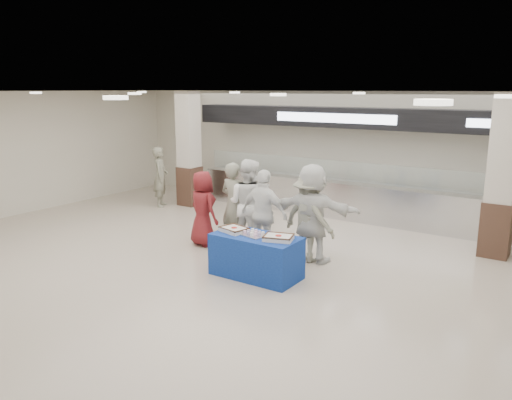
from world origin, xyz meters
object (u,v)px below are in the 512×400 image
Objects in this scene: display_table at (256,256)px; chef_short at (264,214)px; soldier_b at (309,218)px; chef_tall at (248,204)px; sheet_cake_right at (278,237)px; sheet_cake_left at (234,229)px; soldier_bg at (161,177)px; civilian_white at (312,213)px; civilian_maroon at (203,209)px; cupcake_tray at (254,233)px; soldier_a at (234,204)px.

display_table is 1.16m from chef_short.
chef_tall is at bearing 7.09° from soldier_b.
sheet_cake_right is 0.33× the size of soldier_b.
soldier_bg is (-4.80, 3.02, 0.04)m from sheet_cake_left.
sheet_cake_right is 0.30× the size of civilian_white.
sheet_cake_left is at bearing 107.65° from chef_tall.
chef_tall is 1.11× the size of soldier_bg.
chef_tall is (-1.55, 1.32, 0.13)m from sheet_cake_right.
sheet_cake_right is 6.46m from soldier_bg.
display_table is 0.81× the size of civilian_white.
chef_short is at bearing -161.68° from civilian_maroon.
soldier_bg reaches higher than sheet_cake_left.
chef_tall reaches higher than display_table.
civilian_maroon is at bearing -155.73° from soldier_bg.
display_table is 0.98× the size of civilian_maroon.
civilian_maroon reaches higher than display_table.
soldier_b is at bearing 94.12° from sheet_cake_right.
sheet_cake_left is 0.92m from sheet_cake_right.
sheet_cake_left is 0.28× the size of civilian_white.
soldier_b is 1.02× the size of soldier_bg.
civilian_maroon is at bearing 154.73° from cupcake_tray.
chef_tall reaches higher than sheet_cake_left.
soldier_b is (0.83, 1.28, 0.06)m from sheet_cake_left.
chef_tall is at bearing 128.44° from cupcake_tray.
soldier_bg is (-5.69, 1.74, -0.12)m from civilian_white.
soldier_bg is (-4.81, 2.06, -0.03)m from chef_short.
chef_short reaches higher than soldier_b.
sheet_cake_right is at bearing 134.19° from chef_short.
chef_tall is (-1.09, 1.32, 0.56)m from display_table.
chef_short is (0.97, -0.32, -0.01)m from soldier_a.
soldier_bg is (-3.31, 2.11, 0.05)m from civilian_maroon.
civilian_maroon reaches higher than cupcake_tray.
soldier_b is at bearing -158.71° from chef_short.
chef_short reaches higher than soldier_bg.
sheet_cake_right is 0.31× the size of chef_tall.
sheet_cake_left reaches higher than cupcake_tray.
soldier_a is 0.93× the size of civilian_white.
civilian_maroon is 3.92m from soldier_bg.
soldier_a is 0.95× the size of chef_tall.
display_table is at bearing 5.11° from cupcake_tray.
sheet_cake_right is 2.58m from civilian_maroon.
display_table is 0.91× the size of soldier_b.
soldier_bg is at bearing -29.63° from chef_tall.
civilian_white reaches higher than chef_tall.
civilian_maroon is 0.93× the size of soldier_b.
sheet_cake_right is at bearing 82.75° from civilian_white.
civilian_white is at bearing 170.28° from chef_tall.
civilian_white is (0.88, 0.31, 0.08)m from chef_short.
chef_tall is 1.09× the size of soldier_b.
soldier_b is (1.79, -0.01, -0.03)m from soldier_a.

